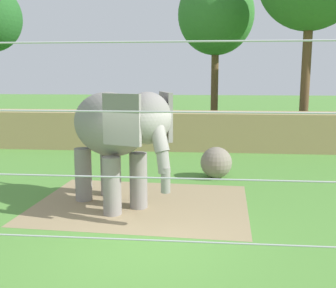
% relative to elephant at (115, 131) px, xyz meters
% --- Properties ---
extents(ground_plane, '(120.00, 120.00, 0.00)m').
position_rel_elephant_xyz_m(ground_plane, '(0.88, -2.03, -1.94)').
color(ground_plane, '#518938').
extents(dirt_patch, '(5.60, 4.37, 0.01)m').
position_rel_elephant_xyz_m(dirt_patch, '(0.58, 0.27, -1.93)').
color(dirt_patch, '#937F5B').
rests_on(dirt_patch, ground).
extents(embankment_wall, '(36.00, 1.80, 1.65)m').
position_rel_elephant_xyz_m(embankment_wall, '(0.88, 8.28, -1.11)').
color(embankment_wall, tan).
rests_on(embankment_wall, ground).
extents(elephant, '(3.29, 3.30, 2.92)m').
position_rel_elephant_xyz_m(elephant, '(0.00, 0.00, 0.00)').
color(elephant, gray).
rests_on(elephant, ground).
extents(enrichment_ball, '(1.01, 1.01, 1.01)m').
position_rel_elephant_xyz_m(enrichment_ball, '(2.56, 3.11, -1.43)').
color(enrichment_ball, gray).
rests_on(enrichment_ball, ground).
extents(cable_fence, '(8.66, 0.20, 3.77)m').
position_rel_elephant_xyz_m(cable_fence, '(0.88, -5.26, -0.04)').
color(cable_fence, brown).
rests_on(cable_fence, ground).
extents(tree_behind_wall, '(4.50, 4.50, 9.18)m').
position_rel_elephant_xyz_m(tree_behind_wall, '(2.72, 15.28, 4.84)').
color(tree_behind_wall, brown).
rests_on(tree_behind_wall, ground).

